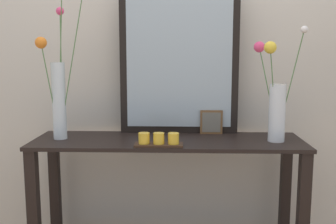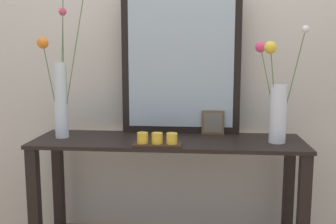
{
  "view_description": "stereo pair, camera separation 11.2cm",
  "coord_description": "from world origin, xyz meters",
  "px_view_note": "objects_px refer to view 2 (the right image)",
  "views": [
    {
      "loc": [
        0.07,
        -2.1,
        1.27
      ],
      "look_at": [
        0.0,
        0.0,
        0.95
      ],
      "focal_mm": 42.51,
      "sensor_mm": 36.0,
      "label": 1
    },
    {
      "loc": [
        0.18,
        -2.1,
        1.27
      ],
      "look_at": [
        0.0,
        0.0,
        0.95
      ],
      "focal_mm": 42.51,
      "sensor_mm": 36.0,
      "label": 2
    }
  ],
  "objects_px": {
    "mirror_leaning": "(181,62)",
    "vase_right": "(277,102)",
    "picture_frame_small": "(213,123)",
    "tall_vase_left": "(61,81)",
    "console_table": "(168,195)",
    "candle_tray": "(157,140)"
  },
  "relations": [
    {
      "from": "console_table",
      "to": "vase_right",
      "type": "distance_m",
      "value": 0.77
    },
    {
      "from": "tall_vase_left",
      "to": "picture_frame_small",
      "type": "bearing_deg",
      "value": 11.13
    },
    {
      "from": "mirror_leaning",
      "to": "picture_frame_small",
      "type": "xyz_separation_m",
      "value": [
        0.19,
        -0.03,
        -0.34
      ]
    },
    {
      "from": "console_table",
      "to": "candle_tray",
      "type": "xyz_separation_m",
      "value": [
        -0.04,
        -0.15,
        0.34
      ]
    },
    {
      "from": "mirror_leaning",
      "to": "picture_frame_small",
      "type": "height_order",
      "value": "mirror_leaning"
    },
    {
      "from": "mirror_leaning",
      "to": "picture_frame_small",
      "type": "bearing_deg",
      "value": -7.9
    },
    {
      "from": "console_table",
      "to": "vase_right",
      "type": "relative_size",
      "value": 2.44
    },
    {
      "from": "mirror_leaning",
      "to": "tall_vase_left",
      "type": "relative_size",
      "value": 1.02
    },
    {
      "from": "mirror_leaning",
      "to": "vase_right",
      "type": "xyz_separation_m",
      "value": [
        0.51,
        -0.21,
        -0.2
      ]
    },
    {
      "from": "mirror_leaning",
      "to": "picture_frame_small",
      "type": "distance_m",
      "value": 0.39
    },
    {
      "from": "tall_vase_left",
      "to": "vase_right",
      "type": "xyz_separation_m",
      "value": [
        1.14,
        -0.02,
        -0.1
      ]
    },
    {
      "from": "candle_tray",
      "to": "picture_frame_small",
      "type": "height_order",
      "value": "picture_frame_small"
    },
    {
      "from": "vase_right",
      "to": "picture_frame_small",
      "type": "xyz_separation_m",
      "value": [
        -0.32,
        0.18,
        -0.14
      ]
    },
    {
      "from": "vase_right",
      "to": "picture_frame_small",
      "type": "distance_m",
      "value": 0.39
    },
    {
      "from": "tall_vase_left",
      "to": "mirror_leaning",
      "type": "bearing_deg",
      "value": 16.44
    },
    {
      "from": "console_table",
      "to": "mirror_leaning",
      "type": "distance_m",
      "value": 0.75
    },
    {
      "from": "candle_tray",
      "to": "picture_frame_small",
      "type": "xyz_separation_m",
      "value": [
        0.29,
        0.31,
        0.04
      ]
    },
    {
      "from": "tall_vase_left",
      "to": "vase_right",
      "type": "height_order",
      "value": "tall_vase_left"
    },
    {
      "from": "picture_frame_small",
      "to": "tall_vase_left",
      "type": "bearing_deg",
      "value": -168.87
    },
    {
      "from": "tall_vase_left",
      "to": "vase_right",
      "type": "bearing_deg",
      "value": -0.92
    },
    {
      "from": "mirror_leaning",
      "to": "vase_right",
      "type": "relative_size",
      "value": 1.38
    },
    {
      "from": "console_table",
      "to": "vase_right",
      "type": "height_order",
      "value": "vase_right"
    }
  ]
}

